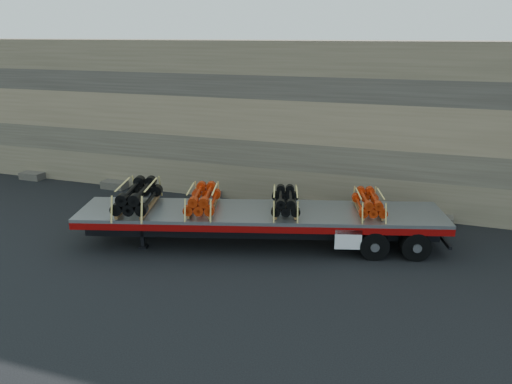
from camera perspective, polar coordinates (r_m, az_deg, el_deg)
ground at (r=17.99m, az=-2.94°, el=-6.23°), size 120.00×120.00×0.00m
rock_wall at (r=22.91m, az=3.00°, el=8.16°), size 44.00×3.00×7.00m
trailer at (r=17.93m, az=0.50°, el=-4.06°), size 13.05×5.98×1.29m
bundle_front at (r=18.24m, az=-13.37°, el=-0.56°), size 1.87×2.71×0.87m
bundle_midfront at (r=17.76m, az=-6.10°, el=-0.88°), size 1.60×2.31×0.74m
bundle_midrear at (r=17.57m, az=3.38°, el=-1.11°), size 1.47×2.13×0.69m
bundle_rear at (r=17.86m, az=12.79°, el=-1.26°), size 1.43×2.06×0.67m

